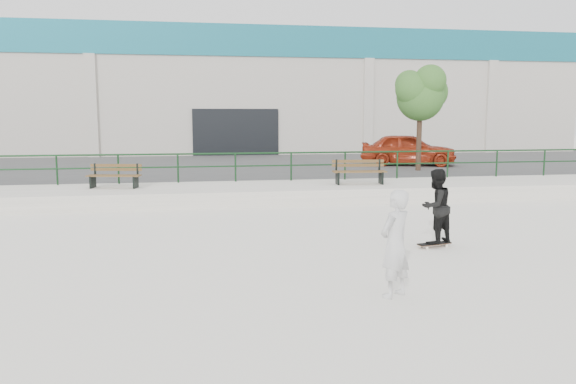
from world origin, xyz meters
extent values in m
plane|color=white|center=(0.00, 0.00, 0.00)|extent=(120.00, 120.00, 0.00)
cube|color=beige|center=(0.00, 9.50, 0.25)|extent=(30.00, 3.00, 0.50)
cube|color=#3F3F3F|center=(0.00, 18.00, 0.25)|extent=(60.00, 14.00, 0.50)
cylinder|color=#15391A|center=(0.00, 10.80, 1.50)|extent=(28.00, 0.06, 0.06)
cylinder|color=#15391A|center=(0.00, 10.80, 1.05)|extent=(28.00, 0.05, 0.05)
cylinder|color=#15391A|center=(-7.00, 10.80, 1.00)|extent=(0.06, 0.06, 1.00)
cylinder|color=#15391A|center=(-5.00, 10.80, 1.00)|extent=(0.06, 0.06, 1.00)
cylinder|color=#15391A|center=(-3.00, 10.80, 1.00)|extent=(0.06, 0.06, 1.00)
cylinder|color=#15391A|center=(-1.00, 10.80, 1.00)|extent=(0.06, 0.06, 1.00)
cylinder|color=#15391A|center=(1.00, 10.80, 1.00)|extent=(0.06, 0.06, 1.00)
cylinder|color=#15391A|center=(3.00, 10.80, 1.00)|extent=(0.06, 0.06, 1.00)
cylinder|color=#15391A|center=(5.00, 10.80, 1.00)|extent=(0.06, 0.06, 1.00)
cylinder|color=#15391A|center=(7.00, 10.80, 1.00)|extent=(0.06, 0.06, 1.00)
cylinder|color=#15391A|center=(9.00, 10.80, 1.00)|extent=(0.06, 0.06, 1.00)
cylinder|color=#15391A|center=(11.00, 10.80, 1.00)|extent=(0.06, 0.06, 1.00)
cube|color=beige|center=(0.00, 32.00, 4.00)|extent=(44.00, 16.00, 8.00)
cube|color=#1A7083|center=(0.00, 32.00, 7.10)|extent=(44.20, 16.20, 1.80)
cube|color=black|center=(0.00, 23.95, 1.60)|extent=(5.00, 0.15, 3.20)
cube|color=beige|center=(-8.00, 23.90, 3.10)|extent=(0.60, 0.25, 6.20)
cube|color=beige|center=(8.00, 23.90, 3.10)|extent=(0.60, 0.25, 6.20)
cube|color=beige|center=(16.00, 23.90, 3.10)|extent=(0.60, 0.25, 6.20)
cube|color=brown|center=(-5.04, 9.52, 0.90)|extent=(1.67, 0.44, 0.04)
cube|color=brown|center=(-5.01, 9.69, 0.90)|extent=(1.67, 0.44, 0.04)
cube|color=brown|center=(-4.97, 9.85, 0.90)|extent=(1.67, 0.44, 0.04)
cube|color=brown|center=(-4.96, 9.93, 1.08)|extent=(1.66, 0.37, 0.09)
cube|color=brown|center=(-4.96, 9.93, 1.21)|extent=(1.66, 0.37, 0.09)
cube|color=black|center=(-5.69, 9.83, 0.70)|extent=(0.15, 0.47, 0.39)
cube|color=black|center=(-5.65, 10.06, 1.08)|extent=(0.06, 0.06, 0.39)
cube|color=black|center=(-4.32, 9.55, 0.70)|extent=(0.15, 0.47, 0.39)
cube|color=black|center=(-4.27, 9.79, 1.08)|extent=(0.06, 0.06, 0.39)
cube|color=brown|center=(3.10, 9.17, 0.93)|extent=(1.82, 0.26, 0.04)
cube|color=brown|center=(3.11, 9.36, 0.93)|extent=(1.82, 0.26, 0.04)
cube|color=brown|center=(3.13, 9.54, 0.93)|extent=(1.82, 0.26, 0.04)
cube|color=brown|center=(3.13, 9.62, 1.12)|extent=(1.81, 0.18, 0.10)
cube|color=brown|center=(3.13, 9.62, 1.26)|extent=(1.81, 0.18, 0.10)
cube|color=black|center=(2.36, 9.42, 0.71)|extent=(0.10, 0.51, 0.42)
cube|color=black|center=(2.38, 9.68, 1.12)|extent=(0.06, 0.05, 0.42)
cube|color=black|center=(3.87, 9.30, 0.71)|extent=(0.10, 0.51, 0.42)
cube|color=black|center=(3.89, 9.56, 1.12)|extent=(0.06, 0.05, 0.42)
cylinder|color=#4A3525|center=(6.98, 13.59, 1.82)|extent=(0.22, 0.22, 2.64)
sphere|color=#2B541F|center=(6.98, 13.59, 3.58)|extent=(1.98, 1.98, 1.98)
sphere|color=#2B541F|center=(7.53, 13.92, 3.80)|extent=(1.54, 1.54, 1.54)
sphere|color=#2B541F|center=(6.54, 13.37, 3.91)|extent=(1.43, 1.43, 1.43)
sphere|color=#2B541F|center=(7.20, 13.15, 4.24)|extent=(1.32, 1.32, 1.32)
sphere|color=#2B541F|center=(6.65, 14.03, 4.13)|extent=(1.21, 1.21, 1.21)
imported|color=#9D2B13|center=(7.47, 16.02, 1.25)|extent=(4.74, 3.06, 1.50)
cube|color=black|center=(2.66, 2.20, 0.09)|extent=(0.81, 0.38, 0.02)
cube|color=brown|center=(2.66, 2.20, 0.07)|extent=(0.81, 0.38, 0.01)
cube|color=gray|center=(2.41, 2.14, 0.04)|extent=(0.10, 0.17, 0.03)
cube|color=gray|center=(2.91, 2.26, 0.04)|extent=(0.10, 0.17, 0.03)
cylinder|color=white|center=(2.43, 2.04, 0.03)|extent=(0.06, 0.04, 0.06)
cylinder|color=white|center=(2.38, 2.23, 0.03)|extent=(0.06, 0.04, 0.06)
cylinder|color=white|center=(2.93, 2.17, 0.03)|extent=(0.06, 0.04, 0.06)
cylinder|color=white|center=(2.89, 2.35, 0.03)|extent=(0.06, 0.04, 0.06)
imported|color=black|center=(2.66, 2.20, 0.90)|extent=(0.97, 0.90, 1.61)
imported|color=silver|center=(0.63, -0.84, 0.85)|extent=(0.74, 0.69, 1.71)
camera|label=1|loc=(-2.44, -9.00, 2.85)|focal=35.00mm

